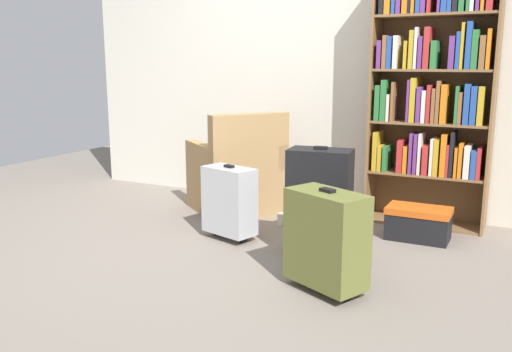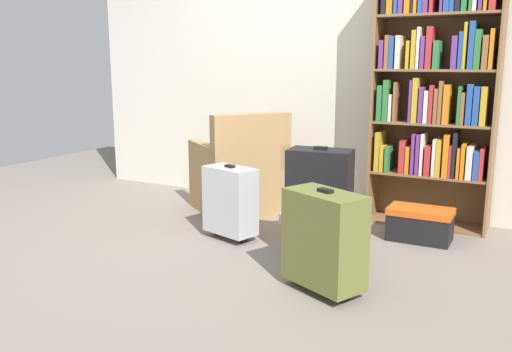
% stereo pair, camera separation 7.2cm
% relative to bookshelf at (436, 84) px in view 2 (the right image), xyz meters
% --- Properties ---
extents(ground_plane, '(8.34, 8.34, 0.00)m').
position_rel_bookshelf_xyz_m(ground_plane, '(-1.14, -1.50, -1.15)').
color(ground_plane, slate).
extents(back_wall, '(4.77, 0.10, 2.60)m').
position_rel_bookshelf_xyz_m(back_wall, '(-1.14, 0.24, 0.15)').
color(back_wall, beige).
rests_on(back_wall, ground).
extents(bookshelf, '(0.94, 0.34, 2.08)m').
position_rel_bookshelf_xyz_m(bookshelf, '(0.00, 0.00, 0.00)').
color(bookshelf, brown).
rests_on(bookshelf, ground).
extents(armchair, '(0.98, 0.98, 0.90)m').
position_rel_bookshelf_xyz_m(armchair, '(-1.58, -0.35, -0.83)').
color(armchair, '#9E7A4C').
rests_on(armchair, ground).
extents(mug, '(0.12, 0.08, 0.10)m').
position_rel_bookshelf_xyz_m(mug, '(-1.04, -0.56, -1.10)').
color(mug, white).
rests_on(mug, ground).
extents(storage_box, '(0.47, 0.28, 0.25)m').
position_rel_bookshelf_xyz_m(storage_box, '(0.03, -0.44, -1.02)').
color(storage_box, black).
rests_on(storage_box, ground).
extents(suitcase_olive, '(0.54, 0.42, 0.62)m').
position_rel_bookshelf_xyz_m(suitcase_olive, '(-0.27, -1.67, -0.83)').
color(suitcase_olive, brown).
rests_on(suitcase_olive, ground).
extents(suitcase_silver, '(0.44, 0.31, 0.57)m').
position_rel_bookshelf_xyz_m(suitcase_silver, '(-1.25, -1.08, -0.85)').
color(suitcase_silver, '#B7BABF').
rests_on(suitcase_silver, ground).
extents(suitcase_black, '(0.45, 0.29, 0.77)m').
position_rel_bookshelf_xyz_m(suitcase_black, '(-0.52, -1.12, -0.75)').
color(suitcase_black, black).
rests_on(suitcase_black, ground).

